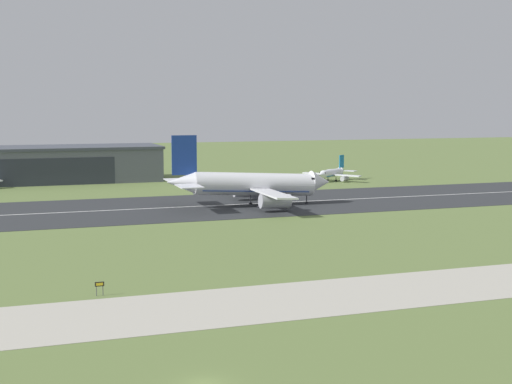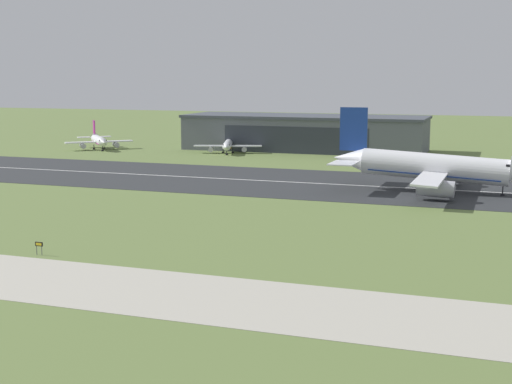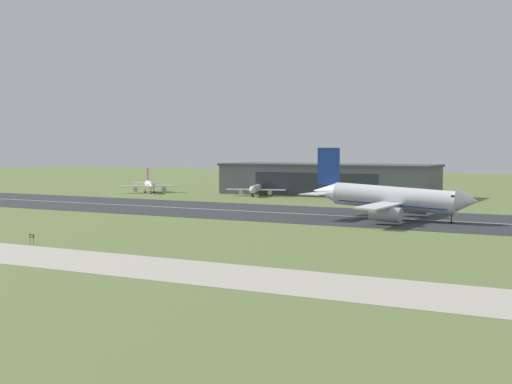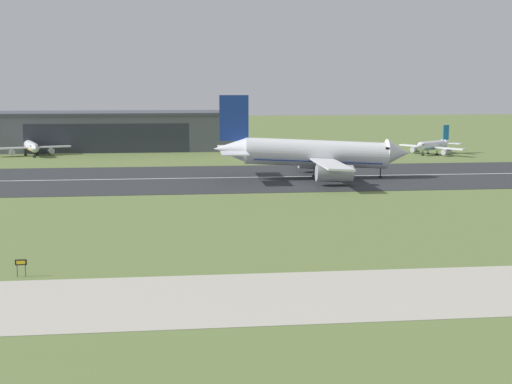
{
  "view_description": "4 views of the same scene",
  "coord_description": "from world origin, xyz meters",
  "px_view_note": "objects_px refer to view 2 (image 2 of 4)",
  "views": [
    {
      "loc": [
        -15.51,
        -59.9,
        25.05
      ],
      "look_at": [
        32.28,
        79.71,
        7.34
      ],
      "focal_mm": 50.0,
      "sensor_mm": 36.0,
      "label": 1
    },
    {
      "loc": [
        55.95,
        -47.86,
        24.96
      ],
      "look_at": [
        15.43,
        68.11,
        4.97
      ],
      "focal_mm": 50.0,
      "sensor_mm": 36.0,
      "label": 2
    },
    {
      "loc": [
        95.9,
        -63.27,
        18.62
      ],
      "look_at": [
        18.49,
        79.96,
        8.07
      ],
      "focal_mm": 50.0,
      "sensor_mm": 36.0,
      "label": 3
    },
    {
      "loc": [
        11.16,
        -41.93,
        20.35
      ],
      "look_at": [
        23.0,
        60.08,
        4.83
      ],
      "focal_mm": 50.0,
      "sensor_mm": 36.0,
      "label": 4
    }
  ],
  "objects_px": {
    "airplane_parked_west": "(99,141)",
    "runway_sign": "(39,245)",
    "airplane_parked_east": "(228,145)",
    "airplane_landing": "(432,168)"
  },
  "relations": [
    {
      "from": "airplane_parked_west",
      "to": "runway_sign",
      "type": "height_order",
      "value": "airplane_parked_west"
    },
    {
      "from": "airplane_parked_west",
      "to": "airplane_parked_east",
      "type": "height_order",
      "value": "airplane_parked_west"
    },
    {
      "from": "airplane_landing",
      "to": "airplane_parked_west",
      "type": "height_order",
      "value": "airplane_landing"
    },
    {
      "from": "airplane_landing",
      "to": "runway_sign",
      "type": "xyz_separation_m",
      "value": [
        -46.76,
        -74.95,
        -4.01
      ]
    },
    {
      "from": "airplane_landing",
      "to": "airplane_parked_east",
      "type": "bearing_deg",
      "value": 139.77
    },
    {
      "from": "airplane_parked_east",
      "to": "runway_sign",
      "type": "xyz_separation_m",
      "value": [
        24.65,
        -135.36,
        -1.34
      ]
    },
    {
      "from": "airplane_parked_west",
      "to": "runway_sign",
      "type": "relative_size",
      "value": 11.21
    },
    {
      "from": "airplane_parked_east",
      "to": "airplane_parked_west",
      "type": "bearing_deg",
      "value": -175.19
    },
    {
      "from": "airplane_parked_east",
      "to": "runway_sign",
      "type": "distance_m",
      "value": 137.6
    },
    {
      "from": "airplane_landing",
      "to": "airplane_parked_east",
      "type": "xyz_separation_m",
      "value": [
        -71.41,
        60.41,
        -2.67
      ]
    }
  ]
}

